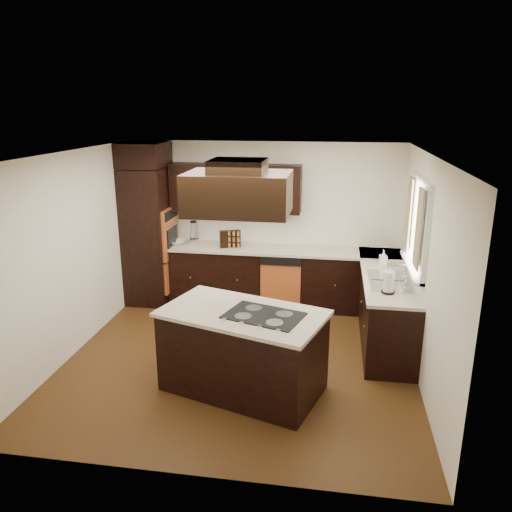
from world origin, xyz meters
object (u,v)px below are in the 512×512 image
Objects in this scene: oven_column at (149,236)px; island at (243,352)px; spice_rack at (230,239)px; range_hood at (238,193)px.

oven_column is 3.14m from island.
spice_rack is (1.29, 0.05, -0.01)m from oven_column.
oven_column reaches higher than island.
oven_column is 1.29m from spice_rack.
spice_rack is (-0.65, 2.44, 0.61)m from island.
range_hood reaches higher than oven_column.
range_hood is (1.88, -2.25, 1.10)m from oven_column.
range_hood reaches higher than island.
oven_column is 3.13m from range_hood.
range_hood is at bearing -100.10° from spice_rack.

